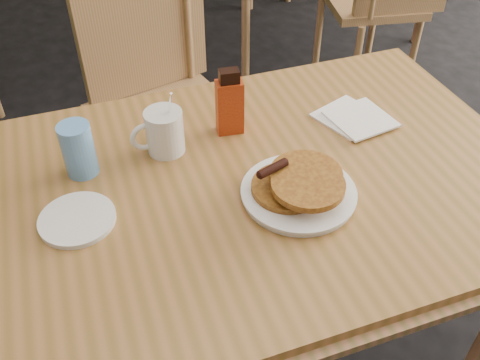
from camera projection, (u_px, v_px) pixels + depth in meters
name	position (u px, v px, depth m)	size (l,w,h in m)	color
main_table	(256.00, 189.00, 1.27)	(1.43, 1.04, 0.75)	#9C6737
chair_main_far	(156.00, 77.00, 1.84)	(0.52, 0.52, 1.03)	#A9734F
pancake_plate	(299.00, 188.00, 1.18)	(0.26, 0.26, 0.08)	white
coffee_mug	(163.00, 131.00, 1.28)	(0.13, 0.09, 0.17)	white
syrup_bottle	(230.00, 104.00, 1.33)	(0.07, 0.06, 0.18)	maroon
napkin_stack	(355.00, 118.00, 1.41)	(0.19, 0.20, 0.01)	white
blue_tumbler	(78.00, 150.00, 1.22)	(0.07, 0.07, 0.13)	#5D99DB
side_saucer	(77.00, 219.00, 1.13)	(0.16, 0.16, 0.01)	white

